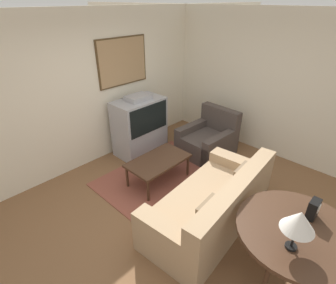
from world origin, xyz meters
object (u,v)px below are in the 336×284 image
(coffee_table, at_px, (158,162))
(table_lamp, at_px, (299,221))
(tv, at_px, (140,126))
(armchair, at_px, (208,140))
(couch, at_px, (212,206))
(mantel_clock, at_px, (313,209))
(console_table, at_px, (297,234))

(coffee_table, bearing_deg, table_lamp, -102.85)
(tv, xyz_separation_m, armchair, (0.90, -1.03, -0.29))
(tv, bearing_deg, couch, -105.76)
(couch, relative_size, table_lamp, 4.70)
(armchair, xyz_separation_m, table_lamp, (-1.90, -2.30, 0.80))
(table_lamp, bearing_deg, coffee_table, 77.15)
(tv, xyz_separation_m, coffee_table, (-0.46, -0.99, -0.18))
(armchair, xyz_separation_m, mantel_clock, (-1.36, -2.30, 0.58))
(armchair, distance_m, console_table, 2.83)
(console_table, xyz_separation_m, mantel_clock, (0.27, -0.03, 0.17))
(coffee_table, height_order, table_lamp, table_lamp)
(couch, distance_m, coffee_table, 1.25)
(couch, height_order, mantel_clock, mantel_clock)
(tv, relative_size, coffee_table, 1.16)
(armchair, xyz_separation_m, console_table, (-1.63, -2.28, 0.40))
(couch, xyz_separation_m, mantel_clock, (0.17, -1.11, 0.55))
(couch, bearing_deg, table_lamp, 67.03)
(table_lamp, distance_m, mantel_clock, 0.58)
(tv, distance_m, coffee_table, 1.11)
(coffee_table, xyz_separation_m, mantel_clock, (0.00, -2.34, 0.47))
(tv, xyz_separation_m, couch, (-0.63, -2.22, -0.27))
(armchair, height_order, table_lamp, table_lamp)
(couch, xyz_separation_m, table_lamp, (-0.37, -1.11, 0.78))
(table_lamp, height_order, mantel_clock, table_lamp)
(armchair, height_order, console_table, armchair)
(mantel_clock, bearing_deg, couch, 98.78)
(coffee_table, height_order, console_table, console_table)
(coffee_table, distance_m, mantel_clock, 2.39)
(coffee_table, xyz_separation_m, console_table, (-0.26, -2.32, 0.29))
(table_lamp, relative_size, mantel_clock, 1.99)
(armchair, relative_size, table_lamp, 2.31)
(tv, height_order, mantel_clock, tv)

